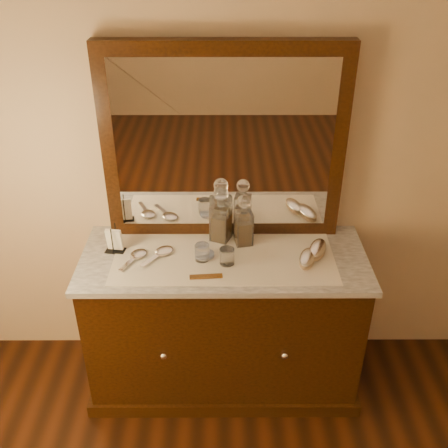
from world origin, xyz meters
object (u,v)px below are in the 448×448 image
at_px(napkin_rack, 115,241).
at_px(decanter_left, 221,219).
at_px(hand_mirror_inner, 162,253).
at_px(mirror_frame, 224,145).
at_px(hand_mirror_outer, 136,256).
at_px(pin_dish, 206,254).
at_px(brush_near, 307,259).
at_px(decanter_right, 244,225).
at_px(dresser_cabinet, 224,323).
at_px(brush_far, 318,250).
at_px(comb, 206,276).

bearing_deg(napkin_rack, decanter_left, 11.50).
bearing_deg(hand_mirror_inner, mirror_frame, 36.21).
height_order(napkin_rack, hand_mirror_outer, napkin_rack).
distance_m(pin_dish, brush_near, 0.50).
bearing_deg(decanter_right, pin_dish, -148.58).
relative_size(dresser_cabinet, brush_far, 7.24).
relative_size(comb, brush_far, 0.81).
bearing_deg(decanter_right, brush_far, -15.29).
distance_m(napkin_rack, hand_mirror_inner, 0.25).
distance_m(mirror_frame, napkin_rack, 0.73).
height_order(mirror_frame, decanter_right, mirror_frame).
distance_m(dresser_cabinet, comb, 0.49).
bearing_deg(brush_near, dresser_cabinet, 171.45).
height_order(comb, brush_far, brush_far).
bearing_deg(comb, brush_far, 15.10).
height_order(comb, decanter_left, decanter_left).
bearing_deg(dresser_cabinet, brush_near, -8.55).
height_order(mirror_frame, brush_far, mirror_frame).
height_order(brush_near, hand_mirror_inner, brush_near).
relative_size(decanter_right, hand_mirror_inner, 1.36).
distance_m(napkin_rack, brush_near, 0.97).
height_order(dresser_cabinet, hand_mirror_inner, hand_mirror_inner).
xyz_separation_m(mirror_frame, hand_mirror_outer, (-0.44, -0.26, -0.49)).
xyz_separation_m(dresser_cabinet, napkin_rack, (-0.55, 0.05, 0.50)).
bearing_deg(mirror_frame, decanter_right, -51.15).
height_order(comb, decanter_right, decanter_right).
xyz_separation_m(brush_far, hand_mirror_outer, (-0.91, -0.03, -0.02)).
xyz_separation_m(mirror_frame, decanter_right, (0.10, -0.13, -0.39)).
bearing_deg(napkin_rack, comb, -26.03).
bearing_deg(comb, dresser_cabinet, 60.15).
relative_size(pin_dish, hand_mirror_outer, 0.42).
bearing_deg(comb, pin_dish, 88.00).
distance_m(comb, decanter_right, 0.37).
distance_m(pin_dish, comb, 0.18).
distance_m(comb, brush_near, 0.51).
relative_size(napkin_rack, brush_near, 0.83).
distance_m(decanter_left, brush_far, 0.51).
distance_m(comb, hand_mirror_outer, 0.39).
relative_size(decanter_left, decanter_right, 1.09).
bearing_deg(hand_mirror_inner, dresser_cabinet, -2.78).
bearing_deg(brush_near, napkin_rack, 173.36).
bearing_deg(napkin_rack, decanter_right, 5.96).
height_order(decanter_left, brush_far, decanter_left).
height_order(decanter_left, hand_mirror_outer, decanter_left).
xyz_separation_m(napkin_rack, decanter_right, (0.65, 0.07, 0.05)).
distance_m(dresser_cabinet, hand_mirror_outer, 0.63).
height_order(dresser_cabinet, pin_dish, pin_dish).
bearing_deg(hand_mirror_outer, brush_near, -3.25).
relative_size(brush_far, hand_mirror_outer, 0.93).
xyz_separation_m(dresser_cabinet, decanter_left, (-0.01, 0.16, 0.56)).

